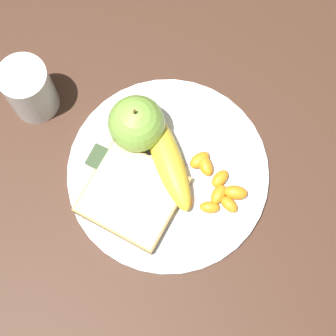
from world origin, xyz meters
The scene contains 16 objects.
ground_plane centered at (0.00, 0.00, 0.00)m, with size 3.00×3.00×0.00m, color #42281C.
plate centered at (0.00, 0.00, 0.01)m, with size 0.28×0.28×0.01m.
juice_glass centered at (0.22, -0.01, 0.04)m, with size 0.07×0.07×0.09m.
apple centered at (0.06, -0.03, 0.05)m, with size 0.08×0.08×0.09m.
banana centered at (0.01, -0.01, 0.03)m, with size 0.14×0.14×0.04m.
bread_slice centered at (0.03, 0.05, 0.02)m, with size 0.13×0.12×0.02m.
fork centered at (0.00, -0.01, 0.01)m, with size 0.16×0.15×0.00m.
jam_packet centered at (0.09, 0.03, 0.02)m, with size 0.04×0.03×0.02m.
orange_segment_0 centered at (-0.10, 0.01, 0.02)m, with size 0.03×0.02×0.02m.
orange_segment_1 centered at (-0.07, 0.02, 0.02)m, with size 0.03×0.03×0.02m.
orange_segment_2 centered at (-0.08, 0.00, 0.02)m, with size 0.02×0.03×0.02m.
orange_segment_3 centered at (-0.04, 0.03, 0.02)m, with size 0.04×0.03×0.02m.
orange_segment_4 centered at (-0.04, -0.03, 0.02)m, with size 0.04×0.04×0.02m.
orange_segment_5 centered at (-0.07, -0.02, 0.02)m, with size 0.02×0.03×0.02m.
orange_segment_6 centered at (-0.03, -0.03, 0.02)m, with size 0.03×0.04×0.02m.
orange_segment_7 centered at (-0.10, -0.01, 0.02)m, with size 0.04×0.03×0.02m.
Camera 1 is at (-0.09, 0.19, 0.77)m, focal length 60.00 mm.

